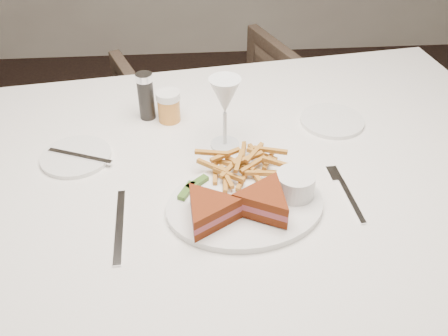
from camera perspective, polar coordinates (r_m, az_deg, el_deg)
table at (r=1.37m, az=-0.16°, el=-12.86°), size 1.64×1.21×0.75m
chair_far at (r=2.00m, az=-0.55°, el=4.75°), size 0.84×0.82×0.68m
table_setting at (r=1.06m, az=0.85°, el=0.13°), size 0.78×0.55×0.18m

